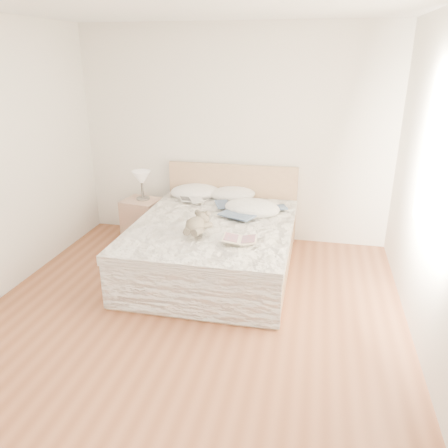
{
  "coord_description": "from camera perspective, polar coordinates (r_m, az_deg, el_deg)",
  "views": [
    {
      "loc": [
        1.06,
        -3.23,
        2.32
      ],
      "look_at": [
        0.14,
        1.05,
        0.62
      ],
      "focal_mm": 35.0,
      "sensor_mm": 36.0,
      "label": 1
    }
  ],
  "objects": [
    {
      "name": "floor",
      "position": [
        4.12,
        -5.07,
        -13.18
      ],
      "size": [
        4.0,
        4.5,
        0.0
      ],
      "primitive_type": "cube",
      "color": "brown",
      "rests_on": "ground"
    },
    {
      "name": "childrens_book",
      "position": [
        4.28,
        2.07,
        -2.06
      ],
      "size": [
        0.37,
        0.26,
        0.02
      ],
      "primitive_type": "cube",
      "rotation": [
        0.0,
        0.0,
        0.08
      ],
      "color": "white",
      "rests_on": "bed"
    },
    {
      "name": "blouse",
      "position": [
        5.07,
        2.8,
        1.72
      ],
      "size": [
        0.82,
        0.85,
        0.02
      ],
      "primitive_type": null,
      "rotation": [
        0.0,
        0.0,
        -0.4
      ],
      "color": "#364865",
      "rests_on": "bed"
    },
    {
      "name": "nightstand",
      "position": [
        5.87,
        -10.59,
        0.51
      ],
      "size": [
        0.51,
        0.46,
        0.56
      ],
      "primitive_type": "cube",
      "rotation": [
        0.0,
        0.0,
        -0.16
      ],
      "color": "tan",
      "rests_on": "floor"
    },
    {
      "name": "table_lamp",
      "position": [
        5.73,
        -10.7,
        5.77
      ],
      "size": [
        0.31,
        0.31,
        0.38
      ],
      "color": "#534D47",
      "rests_on": "nightstand"
    },
    {
      "name": "bed",
      "position": [
        4.98,
        -1.19,
        -2.67
      ],
      "size": [
        1.72,
        2.14,
        1.0
      ],
      "color": "tan",
      "rests_on": "floor"
    },
    {
      "name": "window",
      "position": [
        3.76,
        26.24,
        5.62
      ],
      "size": [
        0.02,
        1.3,
        1.1
      ],
      "primitive_type": "cube",
      "color": "white",
      "rests_on": "wall_right"
    },
    {
      "name": "wall_back",
      "position": [
        5.67,
        1.23,
        11.35
      ],
      "size": [
        4.0,
        0.02,
        2.7
      ],
      "primitive_type": "cube",
      "color": "silver",
      "rests_on": "ground"
    },
    {
      "name": "pillow_middle",
      "position": [
        5.67,
        1.12,
        3.97
      ],
      "size": [
        0.69,
        0.58,
        0.18
      ],
      "primitive_type": "ellipsoid",
      "rotation": [
        0.0,
        0.0,
        0.31
      ],
      "color": "white",
      "rests_on": "bed"
    },
    {
      "name": "pillow_right",
      "position": [
        5.15,
        3.68,
        2.12
      ],
      "size": [
        0.73,
        0.56,
        0.2
      ],
      "primitive_type": "ellipsoid",
      "rotation": [
        0.0,
        0.0,
        -0.16
      ],
      "color": "white",
      "rests_on": "bed"
    },
    {
      "name": "teddy_bear",
      "position": [
        4.44,
        -3.77,
        -0.94
      ],
      "size": [
        0.27,
        0.37,
        0.19
      ],
      "primitive_type": null,
      "rotation": [
        0.0,
        0.0,
        -0.07
      ],
      "color": "#675D4D",
      "rests_on": "bed"
    },
    {
      "name": "wall_right",
      "position": [
        3.5,
        27.22,
        2.74
      ],
      "size": [
        0.02,
        4.5,
        2.7
      ],
      "primitive_type": "cube",
      "color": "silver",
      "rests_on": "ground"
    },
    {
      "name": "photo_book",
      "position": [
        5.46,
        -4.31,
        3.11
      ],
      "size": [
        0.36,
        0.32,
        0.02
      ],
      "primitive_type": "cube",
      "rotation": [
        0.0,
        0.0,
        0.49
      ],
      "color": "silver",
      "rests_on": "bed"
    },
    {
      "name": "pillow_left",
      "position": [
        5.76,
        -3.73,
        4.22
      ],
      "size": [
        0.76,
        0.62,
        0.2
      ],
      "primitive_type": "ellipsoid",
      "rotation": [
        0.0,
        0.0,
        0.28
      ],
      "color": "white",
      "rests_on": "bed"
    }
  ]
}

